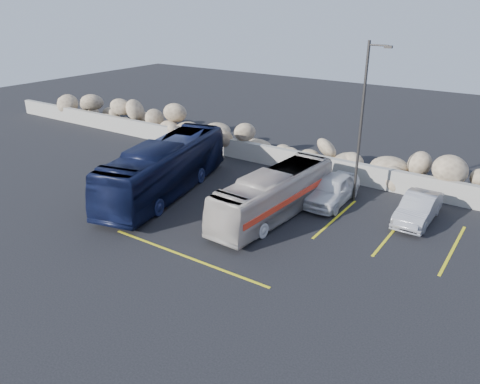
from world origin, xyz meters
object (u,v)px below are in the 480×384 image
Objects in this scene: lamppost at (363,120)px; tour_coach at (165,168)px; car_a at (332,189)px; car_b at (418,208)px; vintage_bus at (274,194)px.

tour_coach is (-8.86, -4.67, -2.87)m from lamppost.
car_b is (4.24, 0.22, -0.08)m from car_a.
vintage_bus is at bearing -118.97° from car_a.
tour_coach is at bearing -161.33° from car_b.
car_a reaches higher than car_b.
car_b is (5.88, 3.33, -0.49)m from vintage_bus.
lamppost is 2.01× the size of car_b.
tour_coach is 2.39× the size of car_a.
car_b is at bearing -10.56° from lamppost.
car_b is (12.18, 4.05, -0.78)m from tour_coach.
car_b is at bearing 32.68° from vintage_bus.
car_a is (-0.92, -0.84, -3.56)m from lamppost.
vintage_bus is at bearing -150.25° from car_b.
lamppost is 0.97× the size of vintage_bus.
tour_coach is 8.84m from car_a.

